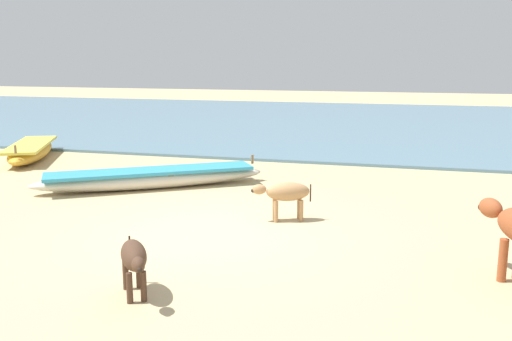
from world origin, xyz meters
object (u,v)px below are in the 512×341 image
fishing_boat_2 (31,151)px  calf_far_tan (286,193)px  fishing_boat_3 (151,178)px  calf_near_dark (134,258)px

fishing_boat_2 → calf_far_tan: calf_far_tan is taller
fishing_boat_3 → fishing_boat_2: bearing=120.4°
calf_far_tan → calf_near_dark: bearing=51.4°
fishing_boat_2 → calf_near_dark: 10.28m
fishing_boat_3 → calf_far_tan: (3.32, -1.66, 0.26)m
calf_near_dark → calf_far_tan: (1.00, 3.54, 0.01)m
fishing_boat_3 → calf_near_dark: bearing=-99.9°
fishing_boat_2 → calf_far_tan: size_ratio=3.62×
fishing_boat_3 → calf_near_dark: size_ratio=5.01×
calf_near_dark → calf_far_tan: bearing=130.0°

